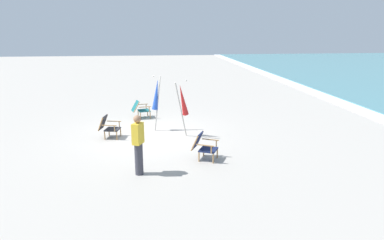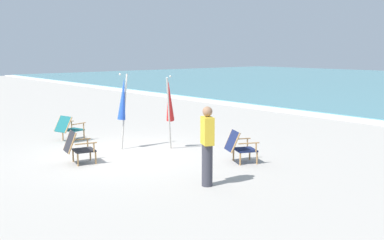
{
  "view_description": "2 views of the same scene",
  "coord_description": "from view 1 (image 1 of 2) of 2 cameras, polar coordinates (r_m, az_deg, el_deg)",
  "views": [
    {
      "loc": [
        12.15,
        0.19,
        3.76
      ],
      "look_at": [
        0.57,
        1.52,
        0.67
      ],
      "focal_mm": 32.0,
      "sensor_mm": 36.0,
      "label": 1
    },
    {
      "loc": [
        10.1,
        -6.16,
        2.74
      ],
      "look_at": [
        0.39,
        2.01,
        0.76
      ],
      "focal_mm": 42.0,
      "sensor_mm": 36.0,
      "label": 2
    }
  ],
  "objects": [
    {
      "name": "beach_chair_front_left",
      "position": [
        12.52,
        -13.8,
        -1.0
      ],
      "size": [
        0.7,
        0.8,
        0.81
      ],
      "color": "#28282D",
      "rests_on": "ground"
    },
    {
      "name": "person_near_chairs",
      "position": [
        9.09,
        -8.94,
        -4.06
      ],
      "size": [
        0.39,
        0.33,
        1.63
      ],
      "color": "#383842",
      "rests_on": "ground"
    },
    {
      "name": "umbrella_furled_red",
      "position": [
        12.06,
        -1.57,
        3.29
      ],
      "size": [
        0.56,
        0.57,
        2.06
      ],
      "color": "#B7B2A8",
      "rests_on": "ground"
    },
    {
      "name": "umbrella_furled_blue",
      "position": [
        12.91,
        -5.96,
        4.18
      ],
      "size": [
        0.28,
        0.39,
        2.12
      ],
      "color": "#B7B2A8",
      "rests_on": "ground"
    },
    {
      "name": "ground_plane",
      "position": [
        12.72,
        -7.13,
        -2.45
      ],
      "size": [
        80.0,
        80.0,
        0.0
      ],
      "primitive_type": "plane",
      "color": "#B2AAA0"
    },
    {
      "name": "beach_chair_mid_center",
      "position": [
        10.17,
        1.89,
        -4.27
      ],
      "size": [
        0.82,
        0.89,
        0.8
      ],
      "color": "#19234C",
      "rests_on": "ground"
    },
    {
      "name": "beach_chair_back_left",
      "position": [
        15.09,
        -8.65,
        1.9
      ],
      "size": [
        0.74,
        0.88,
        0.78
      ],
      "color": "#196066",
      "rests_on": "ground"
    }
  ]
}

